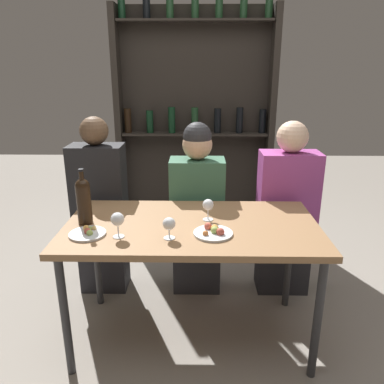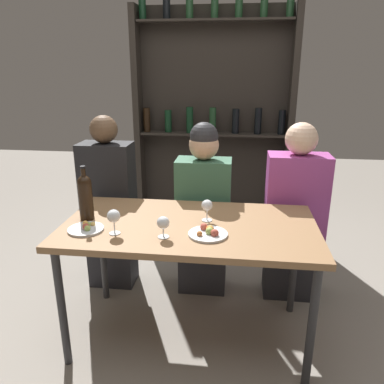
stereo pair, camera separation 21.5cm
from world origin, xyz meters
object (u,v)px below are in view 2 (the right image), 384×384
object	(u,v)px
seated_person_right	(294,218)
wine_glass_0	(114,217)
wine_glass_2	(163,223)
seated_person_left	(110,208)
seated_person_center	(203,212)
wine_glass_1	(86,199)
wine_bottle	(85,195)
food_plate_0	(86,228)
wine_glass_3	(207,206)
food_plate_1	(208,233)

from	to	relation	value
seated_person_right	wine_glass_0	bearing A→B (deg)	-145.40
wine_glass_2	seated_person_right	xyz separation A→B (m)	(0.77, 0.72, -0.23)
seated_person_left	seated_person_right	size ratio (longest dim) A/B	1.02
wine_glass_0	seated_person_center	xyz separation A→B (m)	(0.40, 0.71, -0.24)
seated_person_center	wine_glass_1	bearing A→B (deg)	-148.64
wine_bottle	wine_glass_2	bearing A→B (deg)	-21.55
food_plate_0	seated_person_center	bearing A→B (deg)	50.35
wine_glass_1	wine_glass_0	bearing A→B (deg)	-47.92
wine_glass_2	food_plate_0	world-z (taller)	wine_glass_2
wine_glass_1	seated_person_right	world-z (taller)	seated_person_right
wine_glass_3	seated_person_left	distance (m)	0.92
food_plate_1	seated_person_right	distance (m)	0.88
seated_person_right	wine_glass_3	bearing A→B (deg)	-139.88
wine_bottle	wine_glass_1	xyz separation A→B (m)	(-0.05, 0.12, -0.07)
food_plate_1	seated_person_left	size ratio (longest dim) A/B	0.16
seated_person_left	seated_person_center	distance (m)	0.69
wine_glass_0	wine_glass_1	size ratio (longest dim) A/B	1.25
wine_glass_1	seated_person_left	world-z (taller)	seated_person_left
wine_glass_2	food_plate_0	xyz separation A→B (m)	(-0.43, 0.04, -0.07)
seated_person_left	food_plate_0	bearing A→B (deg)	-80.48
wine_glass_3	food_plate_1	bearing A→B (deg)	-82.99
wine_glass_1	seated_person_center	bearing A→B (deg)	31.36
wine_bottle	wine_glass_1	size ratio (longest dim) A/B	2.92
seated_person_left	seated_person_center	bearing A→B (deg)	0.00
wine_glass_1	seated_person_right	xyz separation A→B (m)	(1.30, 0.41, -0.23)
wine_glass_1	seated_person_center	distance (m)	0.82
seated_person_center	seated_person_right	bearing A→B (deg)	0.00
seated_person_center	seated_person_right	size ratio (longest dim) A/B	0.99
wine_bottle	wine_glass_3	size ratio (longest dim) A/B	2.52
wine_glass_0	food_plate_1	distance (m)	0.50
wine_glass_1	seated_person_left	distance (m)	0.46
wine_glass_2	seated_person_left	world-z (taller)	seated_person_left
wine_glass_2	seated_person_right	size ratio (longest dim) A/B	0.09
food_plate_0	seated_person_center	size ratio (longest dim) A/B	0.15
wine_glass_1	wine_glass_3	xyz separation A→B (m)	(0.74, -0.06, 0.02)
wine_glass_0	seated_person_center	world-z (taller)	seated_person_center
wine_glass_3	seated_person_right	bearing A→B (deg)	40.12
food_plate_0	seated_person_right	bearing A→B (deg)	29.84
wine_glass_1	wine_glass_2	world-z (taller)	wine_glass_2
wine_glass_1	wine_glass_2	bearing A→B (deg)	-30.30
wine_glass_2	seated_person_center	distance (m)	0.77
food_plate_0	seated_person_left	xyz separation A→B (m)	(-0.12, 0.69, -0.15)
wine_glass_0	seated_person_left	bearing A→B (deg)	111.60
food_plate_0	wine_glass_0	bearing A→B (deg)	-8.28
wine_glass_1	wine_glass_2	distance (m)	0.62
seated_person_center	seated_person_right	xyz separation A→B (m)	(0.63, 0.00, -0.01)
wine_glass_3	seated_person_center	world-z (taller)	seated_person_center
wine_glass_0	food_plate_0	xyz separation A→B (m)	(-0.17, 0.02, -0.09)
wine_glass_2	wine_glass_0	bearing A→B (deg)	177.38
food_plate_1	seated_person_right	world-z (taller)	seated_person_right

